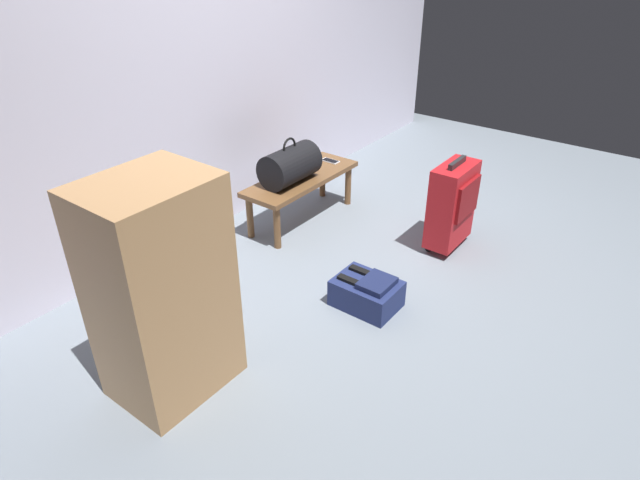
{
  "coord_description": "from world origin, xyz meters",
  "views": [
    {
      "loc": [
        -2.59,
        -1.29,
        2.0
      ],
      "look_at": [
        -0.2,
        0.51,
        0.25
      ],
      "focal_mm": 30.38,
      "sensor_mm": 36.0,
      "label": 1
    }
  ],
  "objects_px": {
    "bench": "(301,183)",
    "side_cabinet": "(162,292)",
    "backpack_navy": "(367,293)",
    "duffel_bag_black": "(290,165)",
    "suitcase_upright_red": "(452,204)",
    "cell_phone": "(330,161)"
  },
  "relations": [
    {
      "from": "bench",
      "to": "side_cabinet",
      "type": "distance_m",
      "value": 1.85
    },
    {
      "from": "duffel_bag_black",
      "to": "suitcase_upright_red",
      "type": "bearing_deg",
      "value": -68.73
    },
    {
      "from": "suitcase_upright_red",
      "to": "side_cabinet",
      "type": "distance_m",
      "value": 2.11
    },
    {
      "from": "suitcase_upright_red",
      "to": "backpack_navy",
      "type": "relative_size",
      "value": 1.74
    },
    {
      "from": "duffel_bag_black",
      "to": "cell_phone",
      "type": "xyz_separation_m",
      "value": [
        0.5,
        -0.0,
        -0.13
      ]
    },
    {
      "from": "suitcase_upright_red",
      "to": "duffel_bag_black",
      "type": "bearing_deg",
      "value": 111.27
    },
    {
      "from": "side_cabinet",
      "to": "suitcase_upright_red",
      "type": "bearing_deg",
      "value": -14.12
    },
    {
      "from": "cell_phone",
      "to": "duffel_bag_black",
      "type": "bearing_deg",
      "value": 179.77
    },
    {
      "from": "side_cabinet",
      "to": "bench",
      "type": "bearing_deg",
      "value": 18.39
    },
    {
      "from": "bench",
      "to": "duffel_bag_black",
      "type": "relative_size",
      "value": 2.27
    },
    {
      "from": "bench",
      "to": "backpack_navy",
      "type": "xyz_separation_m",
      "value": [
        -0.63,
        -1.0,
        -0.22
      ]
    },
    {
      "from": "backpack_navy",
      "to": "duffel_bag_black",
      "type": "bearing_deg",
      "value": 63.32
    },
    {
      "from": "backpack_navy",
      "to": "bench",
      "type": "bearing_deg",
      "value": 57.77
    },
    {
      "from": "cell_phone",
      "to": "side_cabinet",
      "type": "relative_size",
      "value": 0.13
    },
    {
      "from": "bench",
      "to": "cell_phone",
      "type": "distance_m",
      "value": 0.37
    },
    {
      "from": "suitcase_upright_red",
      "to": "backpack_navy",
      "type": "bearing_deg",
      "value": 174.8
    },
    {
      "from": "bench",
      "to": "backpack_navy",
      "type": "distance_m",
      "value": 1.21
    },
    {
      "from": "suitcase_upright_red",
      "to": "backpack_navy",
      "type": "height_order",
      "value": "suitcase_upright_red"
    },
    {
      "from": "backpack_navy",
      "to": "cell_phone",
      "type": "bearing_deg",
      "value": 45.04
    },
    {
      "from": "cell_phone",
      "to": "suitcase_upright_red",
      "type": "height_order",
      "value": "suitcase_upright_red"
    },
    {
      "from": "bench",
      "to": "suitcase_upright_red",
      "type": "bearing_deg",
      "value": -74.83
    },
    {
      "from": "backpack_navy",
      "to": "side_cabinet",
      "type": "bearing_deg",
      "value": 158.86
    }
  ]
}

